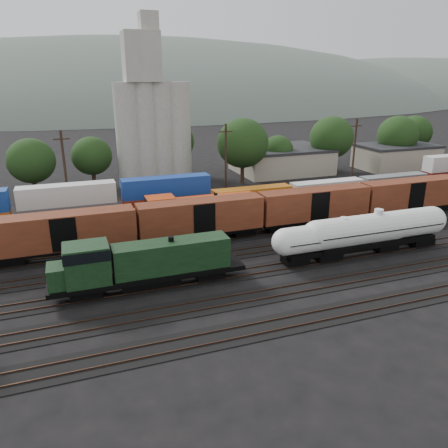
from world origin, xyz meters
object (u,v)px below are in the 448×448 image
object	(u,v)px
green_locomotive	(138,263)
orange_locomotive	(194,210)
grain_silo	(152,122)
tank_car_a	(343,236)

from	to	relation	value
green_locomotive	orange_locomotive	xyz separation A→B (m)	(9.66, 15.00, -0.22)
grain_silo	green_locomotive	bearing A→B (deg)	-103.31
orange_locomotive	grain_silo	world-z (taller)	grain_silo
green_locomotive	grain_silo	distance (m)	42.99
orange_locomotive	grain_silo	xyz separation A→B (m)	(0.04, 26.00, 8.76)
orange_locomotive	green_locomotive	bearing A→B (deg)	-122.79
tank_car_a	grain_silo	xyz separation A→B (m)	(-12.38, 41.00, 8.64)
green_locomotive	tank_car_a	world-z (taller)	green_locomotive
orange_locomotive	grain_silo	size ratio (longest dim) A/B	0.60
grain_silo	orange_locomotive	bearing A→B (deg)	-90.08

